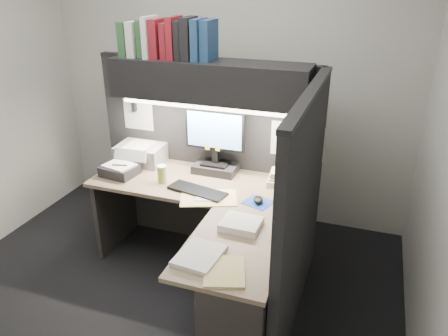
{
  "coord_description": "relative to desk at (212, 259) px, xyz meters",
  "views": [
    {
      "loc": [
        1.32,
        -2.33,
        2.24
      ],
      "look_at": [
        0.33,
        0.51,
        0.9
      ],
      "focal_mm": 35.0,
      "sensor_mm": 36.0,
      "label": 1
    }
  ],
  "objects": [
    {
      "name": "paper_stack_b",
      "position": [
        0.07,
        -0.38,
        0.3
      ],
      "size": [
        0.26,
        0.32,
        0.03
      ],
      "primitive_type": "cube",
      "rotation": [
        0.0,
        0.0,
        -0.09
      ],
      "color": "white",
      "rests_on": "desk"
    },
    {
      "name": "pinned_papers",
      "position": [
        -0.0,
        0.56,
        0.61
      ],
      "size": [
        1.76,
        1.31,
        0.51
      ],
      "color": "white",
      "rests_on": "partition_back"
    },
    {
      "name": "wall_back",
      "position": [
        -0.43,
        1.5,
        0.91
      ],
      "size": [
        3.5,
        0.04,
        2.7
      ],
      "primitive_type": "cube",
      "color": "beige",
      "rests_on": "floor"
    },
    {
      "name": "binder_row",
      "position": [
        -0.62,
        0.75,
        1.35
      ],
      "size": [
        0.74,
        0.26,
        0.31
      ],
      "color": "#29522D",
      "rests_on": "overhead_shelf"
    },
    {
      "name": "partition_right",
      "position": [
        0.55,
        0.18,
        0.36
      ],
      "size": [
        0.06,
        1.5,
        1.6
      ],
      "primitive_type": "cube",
      "color": "black",
      "rests_on": "floor"
    },
    {
      "name": "paper_stack_a",
      "position": [
        0.2,
        0.02,
        0.31
      ],
      "size": [
        0.26,
        0.22,
        0.05
      ],
      "primitive_type": "cube",
      "rotation": [
        0.0,
        0.0,
        -0.02
      ],
      "color": "white",
      "rests_on": "desk"
    },
    {
      "name": "keyboard",
      "position": [
        -0.26,
        0.38,
        0.3
      ],
      "size": [
        0.49,
        0.25,
        0.02
      ],
      "primitive_type": "cube",
      "rotation": [
        0.0,
        0.0,
        -0.22
      ],
      "color": "black",
      "rests_on": "desk"
    },
    {
      "name": "coffee_cup",
      "position": [
        -0.59,
        0.46,
        0.35
      ],
      "size": [
        0.09,
        0.09,
        0.13
      ],
      "primitive_type": "cylinder",
      "rotation": [
        0.0,
        0.0,
        -0.34
      ],
      "color": "#D1CD53",
      "rests_on": "desk"
    },
    {
      "name": "mousepad",
      "position": [
        0.21,
        0.38,
        0.29
      ],
      "size": [
        0.24,
        0.23,
        0.0
      ],
      "primitive_type": "cube",
      "rotation": [
        0.0,
        0.0,
        -0.3
      ],
      "color": "#1A3C93",
      "rests_on": "desk"
    },
    {
      "name": "monitor",
      "position": [
        -0.26,
        0.77,
        0.5
      ],
      "size": [
        0.5,
        0.22,
        0.54
      ],
      "rotation": [
        0.0,
        0.0,
        -0.0
      ],
      "color": "black",
      "rests_on": "desk"
    },
    {
      "name": "partition_back",
      "position": [
        -0.4,
        0.93,
        0.36
      ],
      "size": [
        1.9,
        0.06,
        1.6
      ],
      "primitive_type": "cube",
      "color": "black",
      "rests_on": "floor"
    },
    {
      "name": "overhead_shelf",
      "position": [
        -0.3,
        0.75,
        1.06
      ],
      "size": [
        1.55,
        0.34,
        0.3
      ],
      "primitive_type": "cube",
      "color": "black",
      "rests_on": "partition_back"
    },
    {
      "name": "manila_stack",
      "position": [
        0.25,
        -0.46,
        0.3
      ],
      "size": [
        0.3,
        0.34,
        0.02
      ],
      "primitive_type": "cube",
      "rotation": [
        0.0,
        0.0,
        0.31
      ],
      "color": "#D6C278",
      "rests_on": "desk"
    },
    {
      "name": "telephone",
      "position": [
        0.31,
        0.74,
        0.33
      ],
      "size": [
        0.23,
        0.24,
        0.09
      ],
      "primitive_type": "cube",
      "rotation": [
        0.0,
        0.0,
        0.05
      ],
      "color": "beige",
      "rests_on": "desk"
    },
    {
      "name": "printer",
      "position": [
        -0.95,
        0.78,
        0.37
      ],
      "size": [
        0.41,
        0.36,
        0.16
      ],
      "primitive_type": "cube",
      "rotation": [
        0.0,
        0.0,
        0.05
      ],
      "color": "#9A9C9F",
      "rests_on": "desk"
    },
    {
      "name": "task_light_tube",
      "position": [
        -0.3,
        0.61,
        0.89
      ],
      "size": [
        1.32,
        0.04,
        0.04
      ],
      "primitive_type": "cylinder",
      "rotation": [
        0.0,
        1.57,
        0.0
      ],
      "color": "white",
      "rests_on": "overhead_shelf"
    },
    {
      "name": "open_folder",
      "position": [
        -0.15,
        0.32,
        0.29
      ],
      "size": [
        0.48,
        0.4,
        0.01
      ],
      "primitive_type": "cube",
      "rotation": [
        0.0,
        0.0,
        0.36
      ],
      "color": "#D6C278",
      "rests_on": "desk"
    },
    {
      "name": "notebook_stack",
      "position": [
        -0.98,
        0.46,
        0.33
      ],
      "size": [
        0.29,
        0.25,
        0.08
      ],
      "primitive_type": "cube",
      "rotation": [
        0.0,
        0.0,
        -0.12
      ],
      "color": "black",
      "rests_on": "desk"
    },
    {
      "name": "mouse",
      "position": [
        0.21,
        0.38,
        0.31
      ],
      "size": [
        0.1,
        0.12,
        0.04
      ],
      "primitive_type": "ellipsoid",
      "rotation": [
        0.0,
        0.0,
        0.31
      ],
      "color": "black",
      "rests_on": "mousepad"
    },
    {
      "name": "floor",
      "position": [
        -0.43,
        0.0,
        -0.44
      ],
      "size": [
        3.5,
        3.5,
        0.0
      ],
      "primitive_type": "plane",
      "color": "black",
      "rests_on": "ground"
    },
    {
      "name": "desk",
      "position": [
        0.0,
        0.0,
        0.0
      ],
      "size": [
        1.7,
        1.53,
        0.73
      ],
      "color": "#7B644E",
      "rests_on": "floor"
    }
  ]
}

